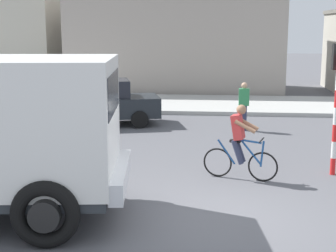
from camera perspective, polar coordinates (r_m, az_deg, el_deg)
The scene contains 7 objects.
ground_plane at distance 9.40m, azimuth 5.13°, elevation -10.27°, with size 120.00×120.00×0.00m, color #56565B.
sidewalk_far at distance 22.40m, azimuth 5.48°, elevation 2.46°, with size 80.00×5.00×0.16m, color #ADADA8.
cyclist at distance 11.54m, azimuth 8.11°, elevation -1.81°, with size 1.68×0.62×1.72m.
car_red_near at distance 18.04m, azimuth -7.59°, elevation 2.69°, with size 4.31×2.70×1.60m.
pedestrian_near_kerb at distance 17.07m, azimuth 8.53°, elevation 2.30°, with size 0.34×0.22×1.62m.
building_corner_left at distance 32.27m, azimuth -18.41°, elevation 9.45°, with size 7.99×6.35×5.61m.
building_mid_block at distance 27.95m, azimuth 1.04°, elevation 9.84°, with size 11.29×6.06×5.62m.
Camera 1 is at (0.03, -8.76, 3.41)m, focal length 54.08 mm.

